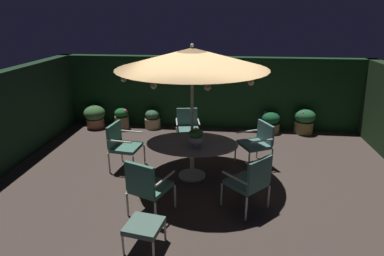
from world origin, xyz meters
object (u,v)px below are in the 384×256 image
Objects in this scene: ottoman_footrest at (144,227)px; potted_plant_back_right at (270,122)px; patio_umbrella at (192,58)px; centerpiece_planter at (196,136)px; patio_chair_south at (258,140)px; potted_plant_back_center at (122,119)px; potted_plant_right_near at (95,116)px; patio_chair_north at (188,125)px; patio_chair_east at (147,185)px; patio_chair_northeast at (122,143)px; patio_dining_table at (192,148)px; potted_plant_left_near at (152,119)px; potted_plant_right_far at (304,120)px; patio_chair_southeast at (251,180)px.

potted_plant_back_right reaches higher than ottoman_footrest.
centerpiece_planter is (0.09, -0.19, -1.42)m from patio_umbrella.
potted_plant_back_right is at bearing 75.79° from patio_chair_south.
potted_plant_back_right is (2.33, 4.97, -0.06)m from ottoman_footrest.
centerpiece_planter is at bearing -49.31° from potted_plant_back_center.
ottoman_footrest is at bearing -61.09° from potted_plant_right_near.
potted_plant_right_near is (-2.84, 1.17, -0.23)m from patio_chair_north.
patio_chair_east reaches higher than potted_plant_right_near.
potted_plant_back_right is (0.53, 2.10, -0.28)m from patio_chair_south.
patio_umbrella reaches higher than patio_chair_north.
ottoman_footrest is at bearing -65.92° from patio_chair_northeast.
centerpiece_planter is 1.58m from patio_chair_south.
patio_chair_northeast is at bearing 172.27° from patio_dining_table.
patio_umbrella is 4.55× the size of potted_plant_back_center.
centerpiece_planter is 3.53m from potted_plant_back_right.
centerpiece_planter reaches higher than potted_plant_back_center.
potted_plant_left_near is at bearing 12.86° from potted_plant_back_center.
potted_plant_right_near is at bearing -178.38° from potted_plant_right_far.
centerpiece_planter is 0.39× the size of patio_chair_northeast.
potted_plant_left_near is 0.89× the size of potted_plant_back_center.
patio_dining_table is at bearing -48.47° from potted_plant_back_center.
patio_chair_north is at bearing -156.55° from potted_plant_right_far.
patio_chair_north is at bearing -22.30° from potted_plant_right_near.
potted_plant_right_far is (0.91, 0.04, 0.08)m from potted_plant_back_right.
patio_umbrella is 3.79m from potted_plant_left_near.
patio_chair_northeast is (-1.51, 0.20, -0.03)m from patio_dining_table.
patio_umbrella is at bearing -79.66° from patio_chair_north.
patio_dining_table is at bearing -153.34° from patio_chair_south.
patio_chair_east is 1.63× the size of potted_plant_back_center.
patio_umbrella is 2.37m from patio_chair_southeast.
patio_chair_south reaches higher than patio_dining_table.
potted_plant_back_center is at bearing -4.36° from potted_plant_right_near.
potted_plant_back_center is 0.89× the size of potted_plant_right_far.
patio_chair_southeast is 5.00m from potted_plant_back_center.
patio_umbrella is 2.93× the size of patio_chair_north.
patio_chair_east is at bearing -95.93° from patio_chair_north.
patio_chair_north is at bearing 153.53° from patio_chair_south.
patio_chair_southeast reaches higher than patio_chair_south.
ottoman_footrest is at bearing -80.07° from patio_chair_east.
potted_plant_right_far is (1.71, 3.89, -0.20)m from patio_chair_southeast.
potted_plant_right_near reaches higher than potted_plant_back_right.
patio_chair_east is 1.84× the size of potted_plant_left_near.
patio_dining_table is 2.96× the size of potted_plant_back_center.
potted_plant_right_near reaches higher than potted_plant_left_near.
centerpiece_planter is 3.42m from potted_plant_left_near.
patio_chair_southeast is at bearing -44.36° from patio_dining_table.
patio_chair_southeast reaches higher than potted_plant_back_center.
potted_plant_back_center is 1.05× the size of potted_plant_back_right.
patio_chair_northeast and patio_chair_southeast have the same top height.
patio_chair_east is at bearing -78.24° from potted_plant_left_near.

